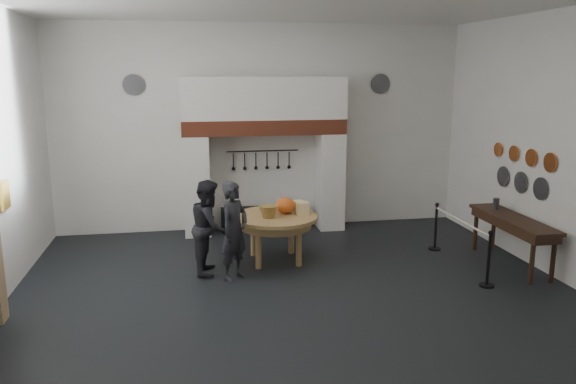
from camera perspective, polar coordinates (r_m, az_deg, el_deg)
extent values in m
cube|color=black|center=(9.16, 0.85, -10.12)|extent=(9.00, 8.00, 0.02)
cube|color=silver|center=(12.49, -2.68, 6.52)|extent=(9.00, 0.02, 4.50)
cube|color=silver|center=(4.78, 10.22, -2.87)|extent=(9.00, 0.02, 4.50)
cube|color=silver|center=(10.41, 26.05, 4.17)|extent=(0.02, 8.00, 4.50)
cube|color=silver|center=(12.21, -9.28, 0.66)|extent=(0.55, 0.70, 2.15)
cube|color=silver|center=(12.60, 4.25, 1.14)|extent=(0.55, 0.70, 2.15)
cube|color=#9E442B|center=(12.14, -2.46, 6.64)|extent=(3.50, 0.72, 0.32)
cube|color=silver|center=(12.09, -2.49, 9.52)|extent=(3.50, 0.70, 0.90)
cube|color=black|center=(12.57, -2.42, -2.72)|extent=(1.90, 0.45, 0.50)
cylinder|color=black|center=(12.47, -2.61, 4.19)|extent=(1.60, 0.02, 0.02)
cube|color=gold|center=(9.72, -26.82, -0.28)|extent=(0.05, 0.34, 0.44)
cylinder|color=tan|center=(10.36, -1.29, -2.57)|extent=(1.59, 1.59, 0.07)
ellipsoid|color=#DC5A1F|center=(10.45, -0.29, -1.38)|extent=(0.36, 0.36, 0.31)
cube|color=#E1C686|center=(10.37, 1.48, -1.68)|extent=(0.22, 0.22, 0.24)
cube|color=#E3DF88|center=(10.65, 1.05, -1.41)|extent=(0.18, 0.18, 0.20)
cone|color=olive|center=(10.16, -1.99, -2.03)|extent=(0.33, 0.33, 0.22)
ellipsoid|color=olive|center=(10.66, -2.11, -1.60)|extent=(0.31, 0.18, 0.13)
imported|color=#212227|center=(9.52, -5.48, -3.96)|extent=(0.71, 0.73, 1.68)
imported|color=black|center=(9.88, -7.99, -3.50)|extent=(0.73, 0.88, 1.65)
cube|color=#342013|center=(10.91, 21.90, -2.55)|extent=(0.55, 2.20, 0.06)
cylinder|color=#444348|center=(11.37, 20.37, -1.13)|extent=(0.12, 0.12, 0.22)
cylinder|color=#C6662D|center=(10.59, 25.09, 2.73)|extent=(0.03, 0.34, 0.34)
cylinder|color=#C6662D|center=(11.04, 23.47, 3.21)|extent=(0.03, 0.32, 0.32)
cylinder|color=#C6662D|center=(11.49, 21.96, 3.65)|extent=(0.03, 0.30, 0.30)
cylinder|color=#C6662D|center=(11.96, 20.58, 4.06)|extent=(0.03, 0.28, 0.28)
cylinder|color=#4C4C51|center=(10.83, 24.26, 0.30)|extent=(0.03, 0.40, 0.40)
cylinder|color=#4C4C51|center=(11.32, 22.56, 0.92)|extent=(0.03, 0.40, 0.40)
cylinder|color=#4C4C51|center=(11.82, 21.01, 1.48)|extent=(0.03, 0.40, 0.40)
cylinder|color=#4C4C51|center=(12.33, -15.45, 10.45)|extent=(0.44, 0.03, 0.44)
cylinder|color=#4C4C51|center=(13.03, 9.37, 10.79)|extent=(0.44, 0.03, 0.44)
cylinder|color=black|center=(9.80, 19.71, -6.56)|extent=(0.05, 0.05, 0.90)
cylinder|color=black|center=(11.49, 14.78, -3.52)|extent=(0.05, 0.05, 0.90)
cylinder|color=silver|center=(10.52, 17.18, -2.84)|extent=(0.04, 2.00, 0.04)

